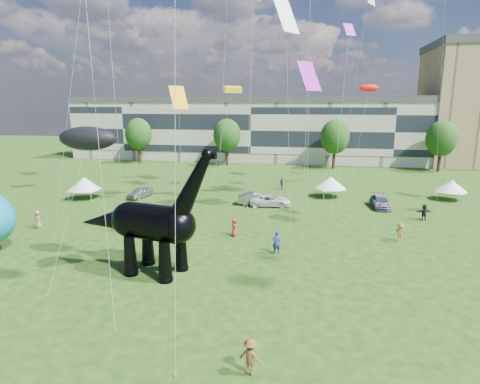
# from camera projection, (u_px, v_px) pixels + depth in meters

# --- Properties ---
(ground) EXTENTS (220.00, 220.00, 0.00)m
(ground) POSITION_uv_depth(u_px,v_px,m) (232.00, 301.00, 24.31)
(ground) COLOR #16330C
(ground) RESTS_ON ground
(terrace_row) EXTENTS (78.00, 11.00, 12.00)m
(terrace_row) POSITION_uv_depth(u_px,v_px,m) (255.00, 131.00, 83.94)
(terrace_row) COLOR beige
(terrace_row) RESTS_ON ground
(tree_far_left) EXTENTS (5.20, 5.20, 9.44)m
(tree_far_left) POSITION_uv_depth(u_px,v_px,m) (138.00, 131.00, 79.22)
(tree_far_left) COLOR #382314
(tree_far_left) RESTS_ON ground
(tree_mid_left) EXTENTS (5.20, 5.20, 9.44)m
(tree_mid_left) POSITION_uv_depth(u_px,v_px,m) (227.00, 133.00, 75.96)
(tree_mid_left) COLOR #382314
(tree_mid_left) RESTS_ON ground
(tree_mid_right) EXTENTS (5.20, 5.20, 9.44)m
(tree_mid_right) POSITION_uv_depth(u_px,v_px,m) (335.00, 134.00, 72.35)
(tree_mid_right) COLOR #382314
(tree_mid_right) RESTS_ON ground
(tree_far_right) EXTENTS (5.20, 5.20, 9.44)m
(tree_far_right) POSITION_uv_depth(u_px,v_px,m) (442.00, 135.00, 69.10)
(tree_far_right) COLOR #382314
(tree_far_right) RESTS_ON ground
(dinosaur_sculpture) EXTENTS (11.44, 4.17, 9.33)m
(dinosaur_sculpture) POSITION_uv_depth(u_px,v_px,m) (148.00, 224.00, 27.91)
(dinosaur_sculpture) COLOR black
(dinosaur_sculpture) RESTS_ON ground
(car_silver) EXTENTS (2.46, 4.18, 1.33)m
(car_silver) POSITION_uv_depth(u_px,v_px,m) (140.00, 193.00, 50.76)
(car_silver) COLOR #AEAFB3
(car_silver) RESTS_ON ground
(car_grey) EXTENTS (4.63, 2.04, 1.48)m
(car_grey) POSITION_uv_depth(u_px,v_px,m) (257.00, 199.00, 47.19)
(car_grey) COLOR gray
(car_grey) RESTS_ON ground
(car_white) EXTENTS (5.08, 2.88, 1.34)m
(car_white) POSITION_uv_depth(u_px,v_px,m) (270.00, 201.00, 46.59)
(car_white) COLOR silver
(car_white) RESTS_ON ground
(car_dark) EXTENTS (2.21, 4.70, 1.33)m
(car_dark) POSITION_uv_depth(u_px,v_px,m) (380.00, 202.00, 45.95)
(car_dark) COLOR #595960
(car_dark) RESTS_ON ground
(gazebo_near) EXTENTS (4.89, 4.89, 2.66)m
(gazebo_near) POSITION_uv_depth(u_px,v_px,m) (331.00, 183.00, 50.89)
(gazebo_near) COLOR white
(gazebo_near) RESTS_ON ground
(gazebo_far) EXTENTS (4.66, 4.66, 2.52)m
(gazebo_far) POSITION_uv_depth(u_px,v_px,m) (452.00, 186.00, 49.37)
(gazebo_far) COLOR white
(gazebo_far) RESTS_ON ground
(gazebo_left) EXTENTS (4.27, 4.27, 2.75)m
(gazebo_left) POSITION_uv_depth(u_px,v_px,m) (84.00, 184.00, 49.95)
(gazebo_left) COLOR silver
(gazebo_left) RESTS_ON ground
(visitors) EXTENTS (49.31, 40.26, 1.89)m
(visitors) POSITION_uv_depth(u_px,v_px,m) (260.00, 218.00, 38.71)
(visitors) COLOR #A53229
(visitors) RESTS_ON ground
(kites) EXTENTS (54.90, 48.76, 25.71)m
(kites) POSITION_uv_depth(u_px,v_px,m) (181.00, 28.00, 33.67)
(kites) COLOR red
(kites) RESTS_ON ground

